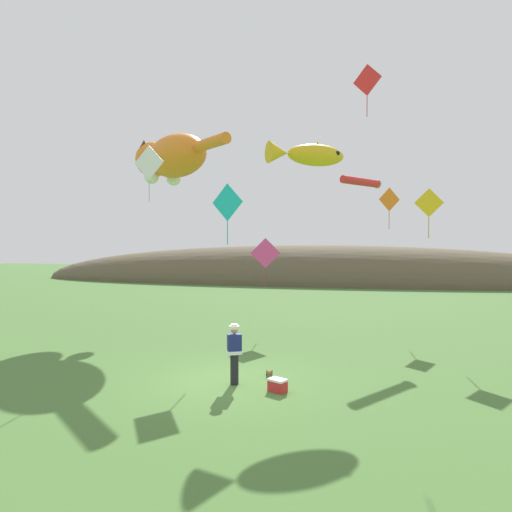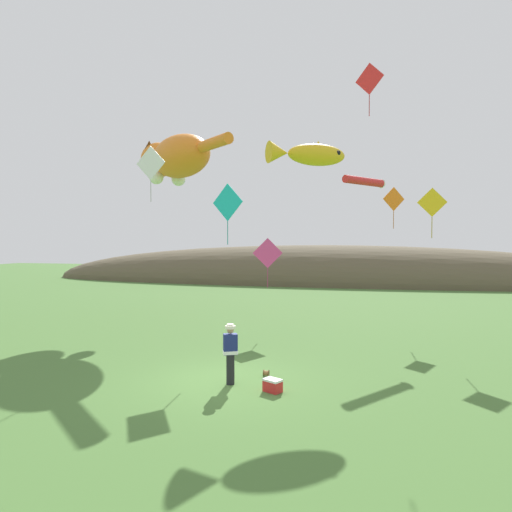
# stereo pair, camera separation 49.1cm
# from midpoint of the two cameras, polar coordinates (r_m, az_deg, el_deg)

# --- Properties ---
(ground_plane) EXTENTS (120.00, 120.00, 0.00)m
(ground_plane) POSITION_cam_midpoint_polar(r_m,az_deg,el_deg) (14.18, -4.57, -15.32)
(ground_plane) COLOR #477033
(distant_hill_ridge) EXTENTS (60.67, 11.44, 7.53)m
(distant_hill_ridge) POSITION_cam_midpoint_polar(r_m,az_deg,el_deg) (46.67, 7.35, -3.26)
(distant_hill_ridge) COLOR brown
(distant_hill_ridge) RESTS_ON ground
(festival_attendant) EXTENTS (0.49, 0.42, 1.77)m
(festival_attendant) POSITION_cam_midpoint_polar(r_m,az_deg,el_deg) (13.61, -3.77, -11.88)
(festival_attendant) COLOR black
(festival_attendant) RESTS_ON ground
(kite_spool) EXTENTS (0.17, 0.21, 0.21)m
(kite_spool) POSITION_cam_midpoint_polar(r_m,az_deg,el_deg) (14.56, 0.68, -14.43)
(kite_spool) COLOR olive
(kite_spool) RESTS_ON ground
(picnic_cooler) EXTENTS (0.59, 0.52, 0.36)m
(picnic_cooler) POSITION_cam_midpoint_polar(r_m,az_deg,el_deg) (13.18, 1.60, -15.84)
(picnic_cooler) COLOR red
(picnic_cooler) RESTS_ON ground
(kite_giant_cat) EXTENTS (7.19, 6.36, 2.70)m
(kite_giant_cat) POSITION_cam_midpoint_polar(r_m,az_deg,el_deg) (26.21, -11.12, 11.93)
(kite_giant_cat) COLOR orange
(kite_fish_windsock) EXTENTS (3.20, 2.43, 0.99)m
(kite_fish_windsock) POSITION_cam_midpoint_polar(r_m,az_deg,el_deg) (18.40, 5.70, 12.52)
(kite_fish_windsock) COLOR gold
(kite_tube_streamer) EXTENTS (1.96, 2.44, 0.44)m
(kite_tube_streamer) POSITION_cam_midpoint_polar(r_m,az_deg,el_deg) (22.08, 12.43, 9.05)
(kite_tube_streamer) COLOR red
(kite_diamond_pink) EXTENTS (1.35, 0.42, 2.30)m
(kite_diamond_pink) POSITION_cam_midpoint_polar(r_m,az_deg,el_deg) (21.12, 0.52, 0.33)
(kite_diamond_pink) COLOR #E53F8C
(kite_diamond_orange) EXTENTS (1.08, 0.59, 2.12)m
(kite_diamond_orange) POSITION_cam_midpoint_polar(r_m,az_deg,el_deg) (24.45, 15.77, 6.79)
(kite_diamond_orange) COLOR orange
(kite_diamond_red) EXTENTS (1.19, 0.67, 2.25)m
(kite_diamond_red) POSITION_cam_midpoint_polar(r_m,az_deg,el_deg) (21.34, 13.05, 20.62)
(kite_diamond_red) COLOR red
(kite_diamond_teal) EXTENTS (1.37, 0.55, 2.36)m
(kite_diamond_teal) POSITION_cam_midpoint_polar(r_m,az_deg,el_deg) (17.73, -4.39, 6.67)
(kite_diamond_teal) COLOR #19BFBF
(kite_diamond_gold) EXTENTS (1.23, 0.12, 2.13)m
(kite_diamond_gold) POSITION_cam_midpoint_polar(r_m,az_deg,el_deg) (20.85, 20.18, 6.22)
(kite_diamond_gold) COLOR yellow
(kite_diamond_white) EXTENTS (1.40, 0.23, 2.32)m
(kite_diamond_white) POSITION_cam_midpoint_polar(r_m,az_deg,el_deg) (19.64, -13.95, 11.23)
(kite_diamond_white) COLOR white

